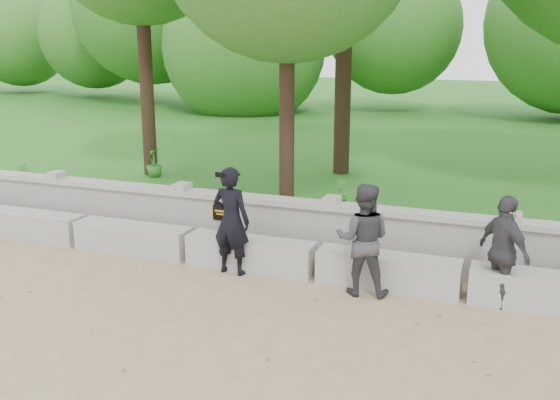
# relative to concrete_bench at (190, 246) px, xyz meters

# --- Properties ---
(ground) EXTENTS (80.00, 80.00, 0.00)m
(ground) POSITION_rel_concrete_bench_xyz_m (-0.00, -1.90, -0.22)
(ground) COLOR tan
(ground) RESTS_ON ground
(lawn) EXTENTS (40.00, 22.00, 0.25)m
(lawn) POSITION_rel_concrete_bench_xyz_m (-0.00, 12.10, -0.10)
(lawn) COLOR #206A19
(lawn) RESTS_ON ground
(concrete_bench) EXTENTS (11.90, 0.45, 0.45)m
(concrete_bench) POSITION_rel_concrete_bench_xyz_m (0.00, 0.00, 0.00)
(concrete_bench) COLOR #AAA7A0
(concrete_bench) RESTS_ON ground
(parapet_wall) EXTENTS (12.50, 0.35, 0.90)m
(parapet_wall) POSITION_rel_concrete_bench_xyz_m (0.00, 0.70, 0.24)
(parapet_wall) COLOR #9F9D97
(parapet_wall) RESTS_ON ground
(man_main) EXTENTS (0.59, 0.53, 1.54)m
(man_main) POSITION_rel_concrete_bench_xyz_m (0.82, -0.26, 0.55)
(man_main) COLOR black
(man_main) RESTS_ON ground
(visitor_left) EXTENTS (0.78, 0.65, 1.47)m
(visitor_left) POSITION_rel_concrete_bench_xyz_m (2.73, -0.32, 0.51)
(visitor_left) COLOR #38373C
(visitor_left) RESTS_ON ground
(visitor_right) EXTENTS (0.82, 0.84, 1.42)m
(visitor_right) POSITION_rel_concrete_bench_xyz_m (4.43, -0.10, 0.48)
(visitor_right) COLOR #3A3A3F
(visitor_right) RESTS_ON ground
(shrub_a) EXTENTS (0.32, 0.27, 0.52)m
(shrub_a) POSITION_rel_concrete_bench_xyz_m (-5.02, 2.06, 0.29)
(shrub_a) COLOR #357427
(shrub_a) RESTS_ON lawn
(shrub_b) EXTENTS (0.37, 0.37, 0.53)m
(shrub_b) POSITION_rel_concrete_bench_xyz_m (1.55, 2.82, 0.29)
(shrub_b) COLOR #357427
(shrub_b) RESTS_ON lawn
(shrub_c) EXTENTS (0.56, 0.51, 0.56)m
(shrub_c) POSITION_rel_concrete_bench_xyz_m (2.36, 1.40, 0.30)
(shrub_c) COLOR #357427
(shrub_c) RESTS_ON lawn
(shrub_d) EXTENTS (0.36, 0.39, 0.64)m
(shrub_d) POSITION_rel_concrete_bench_xyz_m (-3.09, 3.98, 0.35)
(shrub_d) COLOR #357427
(shrub_d) RESTS_ON lawn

